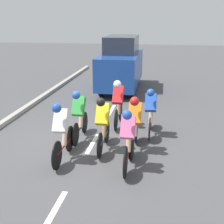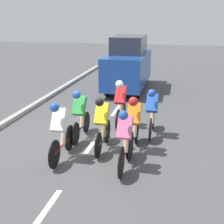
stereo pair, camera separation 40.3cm
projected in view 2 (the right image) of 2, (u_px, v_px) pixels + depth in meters
ground_plane at (94, 141)px, 8.83m from camera, size 60.00×60.00×0.00m
lane_stripe_near at (46, 210)px, 5.72m from camera, size 0.12×1.40×0.01m
lane_stripe_mid at (93, 143)px, 8.70m from camera, size 0.12×1.40×0.01m
lane_stripe_far at (116, 110)px, 11.69m from camera, size 0.12×1.40×0.01m
cyclist_orange at (134, 123)px, 7.92m from camera, size 0.33×1.75×1.54m
cyclist_red at (121, 101)px, 9.78m from camera, size 0.33×1.68×1.54m
cyclist_pink at (125, 138)px, 7.03m from camera, size 0.32×1.69×1.50m
cyclist_white at (60, 129)px, 7.49m from camera, size 0.33×1.71×1.53m
cyclist_blue at (152, 111)px, 9.00m from camera, size 0.33×1.64×1.47m
cyclist_green at (80, 113)px, 8.74m from camera, size 0.32×1.64×1.50m
cyclist_yellow at (102, 122)px, 8.00m from camera, size 0.32×1.65×1.50m
support_car at (128, 64)px, 14.52m from camera, size 1.70×4.41×2.49m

